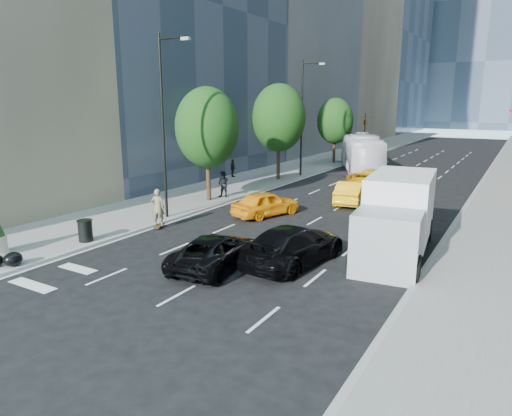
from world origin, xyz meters
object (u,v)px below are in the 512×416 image
Objects in this scene: box_truck at (397,215)px; black_sedan_lincoln at (215,251)px; skateboarder at (158,210)px; black_sedan_mercedes at (294,245)px; trash_can at (85,231)px; city_bus at (361,152)px.

black_sedan_lincoln is at bearing -143.49° from box_truck.
skateboarder is 0.41× the size of black_sedan_lincoln.
black_sedan_mercedes reaches higher than trash_can.
black_sedan_lincoln is 0.38× the size of city_bus.
trash_can is (-12.98, -6.04, -1.11)m from box_truck.
black_sedan_lincoln is at bearing 4.82° from trash_can.
skateboarder is at bearing -176.25° from box_truck.
city_bus is (2.40, 26.70, 0.76)m from skateboarder.
city_bus reaches higher than black_sedan_lincoln.
black_sedan_lincoln is at bearing 44.34° from black_sedan_mercedes.
city_bus is 26.39m from box_truck.
box_truck is at bearing 24.94° from trash_can.
city_bus reaches higher than black_sedan_mercedes.
trash_can is at bearing -161.31° from box_truck.
trash_can is (-7.10, -0.60, -0.03)m from black_sedan_lincoln.
black_sedan_mercedes is at bearing 146.43° from skateboarder.
black_sedan_lincoln is 8.08m from box_truck.
black_sedan_mercedes is at bearing 15.04° from trash_can.
skateboarder is 0.16× the size of city_bus.
trash_can is (-9.68, -2.60, -0.17)m from black_sedan_mercedes.
skateboarder is 6.96m from black_sedan_lincoln.
city_bus reaches higher than trash_can.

